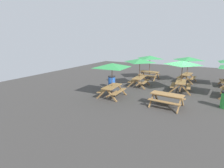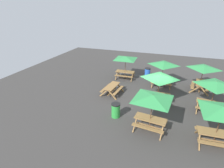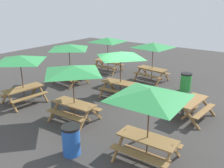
% 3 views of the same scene
% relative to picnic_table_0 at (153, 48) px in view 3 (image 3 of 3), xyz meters
% --- Properties ---
extents(ground_plane, '(30.05, 30.05, 0.00)m').
position_rel_picnic_table_0_xyz_m(ground_plane, '(-0.23, 3.36, -1.99)').
color(ground_plane, '#3D3A38').
rests_on(ground_plane, ground).
extents(picnic_table_0, '(2.81, 2.81, 2.34)m').
position_rel_picnic_table_0_xyz_m(picnic_table_0, '(0.00, 0.00, 0.00)').
color(picnic_table_0, olive).
rests_on(picnic_table_0, ground).
extents(picnic_table_1, '(1.68, 1.92, 0.81)m').
position_rel_picnic_table_0_xyz_m(picnic_table_1, '(-3.62, 3.55, -1.43)').
color(picnic_table_1, olive).
rests_on(picnic_table_1, ground).
extents(picnic_table_2, '(2.83, 2.83, 2.34)m').
position_rel_picnic_table_0_xyz_m(picnic_table_2, '(-3.53, 7.18, 0.00)').
color(picnic_table_2, olive).
rests_on(picnic_table_2, ground).
extents(picnic_table_3, '(2.15, 2.15, 2.34)m').
position_rel_picnic_table_0_xyz_m(picnic_table_3, '(0.07, 3.28, 0.00)').
color(picnic_table_3, olive).
rests_on(picnic_table_3, ground).
extents(picnic_table_4, '(2.07, 2.07, 2.34)m').
position_rel_picnic_table_0_xyz_m(picnic_table_4, '(0.08, 6.55, 0.00)').
color(picnic_table_4, olive).
rests_on(picnic_table_4, ground).
extents(picnic_table_5, '(2.82, 2.82, 2.34)m').
position_rel_picnic_table_0_xyz_m(picnic_table_5, '(3.37, -0.11, 0.00)').
color(picnic_table_5, olive).
rests_on(picnic_table_5, ground).
extents(picnic_table_6, '(2.24, 2.24, 2.34)m').
position_rel_picnic_table_0_xyz_m(picnic_table_6, '(3.61, 3.23, 0.00)').
color(picnic_table_6, olive).
rests_on(picnic_table_6, ground).
extents(picnic_table_7, '(2.22, 2.22, 2.34)m').
position_rel_picnic_table_0_xyz_m(picnic_table_7, '(3.26, 6.64, 0.00)').
color(picnic_table_7, olive).
rests_on(picnic_table_7, ground).
extents(trash_bin_green, '(0.59, 0.59, 0.98)m').
position_rel_picnic_table_0_xyz_m(trash_bin_green, '(-2.30, 0.56, -1.49)').
color(trash_bin_green, green).
rests_on(trash_bin_green, ground).
extents(trash_bin_blue, '(0.59, 0.59, 0.98)m').
position_rel_picnic_table_0_xyz_m(trash_bin_blue, '(-1.47, 8.32, -1.49)').
color(trash_bin_blue, blue).
rests_on(trash_bin_blue, ground).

